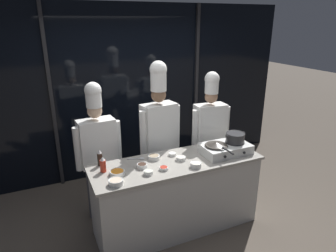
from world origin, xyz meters
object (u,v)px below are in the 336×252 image
prep_bowl_rice (172,154)px  chef_sous (159,127)px  squeeze_bottle_chili (103,165)px  prep_bowl_mushrooms (154,157)px  stock_pot (235,137)px  frying_pan (217,144)px  chef_line (210,126)px  prep_bowl_chicken (116,182)px  portable_stove (225,148)px  prep_bowl_bean_sprouts (148,172)px  prep_bowl_carrots (117,172)px  prep_bowl_onion (181,158)px  chef_head (98,144)px  prep_bowl_garlic (196,164)px  prep_bowl_soy_glaze (142,165)px  squeeze_bottle_soy (100,158)px  serving_spoon_solid (139,158)px  prep_bowl_chili_flakes (164,168)px

prep_bowl_rice → chef_sous: (0.01, 0.43, 0.20)m
squeeze_bottle_chili → chef_sous: bearing=29.8°
prep_bowl_mushrooms → prep_bowl_rice: (0.24, 0.00, -0.01)m
stock_pot → prep_bowl_mushrooms: stock_pot is taller
frying_pan → chef_line: bearing=64.7°
squeeze_bottle_chili → prep_bowl_chicken: squeeze_bottle_chili is taller
chef_line → prep_bowl_chicken: bearing=30.4°
portable_stove → prep_bowl_bean_sprouts: bearing=-173.7°
portable_stove → prep_bowl_bean_sprouts: size_ratio=5.86×
squeeze_bottle_chili → prep_bowl_carrots: size_ratio=1.06×
prep_bowl_onion → chef_head: (-0.83, 0.62, 0.08)m
stock_pot → prep_bowl_chicken: (-1.55, -0.18, -0.15)m
prep_bowl_onion → prep_bowl_bean_sprouts: bearing=-160.9°
prep_bowl_bean_sprouts → prep_bowl_onion: bearing=19.1°
portable_stove → prep_bowl_carrots: size_ratio=3.60×
prep_bowl_mushrooms → prep_bowl_bean_sprouts: prep_bowl_mushrooms is taller
squeeze_bottle_chili → prep_bowl_garlic: (0.96, -0.31, -0.05)m
prep_bowl_bean_sprouts → prep_bowl_rice: 0.54m
prep_bowl_soy_glaze → squeeze_bottle_chili: bearing=168.2°
prep_bowl_rice → prep_bowl_soy_glaze: 0.46m
stock_pot → prep_bowl_chicken: 1.57m
squeeze_bottle_soy → prep_bowl_garlic: 1.07m
frying_pan → squeeze_bottle_chili: bearing=173.9°
squeeze_bottle_chili → chef_line: size_ratio=0.10×
prep_bowl_chicken → chef_line: 1.77m
portable_stove → prep_bowl_chicken: 1.43m
stock_pot → prep_bowl_rice: 0.80m
serving_spoon_solid → chef_sous: chef_sous is taller
stock_pot → prep_bowl_soy_glaze: stock_pot is taller
prep_bowl_rice → prep_bowl_chili_flakes: bearing=-129.5°
prep_bowl_bean_sprouts → chef_line: bearing=31.3°
portable_stove → prep_bowl_garlic: 0.54m
frying_pan → prep_bowl_garlic: 0.43m
prep_bowl_rice → chef_line: size_ratio=0.05×
prep_bowl_carrots → prep_bowl_chili_flakes: size_ratio=1.61×
prep_bowl_carrots → prep_bowl_rice: size_ratio=1.75×
prep_bowl_carrots → chef_sous: size_ratio=0.08×
prep_bowl_mushrooms → chef_line: (1.02, 0.42, 0.09)m
squeeze_bottle_soy → serving_spoon_solid: 0.45m
chef_head → chef_line: bearing=173.8°
stock_pot → prep_bowl_carrots: 1.50m
prep_bowl_mushrooms → prep_bowl_chicken: 0.67m
prep_bowl_mushrooms → prep_bowl_chili_flakes: size_ratio=1.37×
prep_bowl_carrots → prep_bowl_garlic: size_ratio=1.29×
prep_bowl_chili_flakes → prep_bowl_carrots: bearing=168.6°
portable_stove → prep_bowl_garlic: (-0.51, -0.18, -0.03)m
prep_bowl_chicken → chef_sous: size_ratio=0.08×
portable_stove → chef_head: chef_head is taller
prep_bowl_bean_sprouts → prep_bowl_chicken: bearing=-170.1°
squeeze_bottle_chili → prep_bowl_rice: bearing=4.4°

